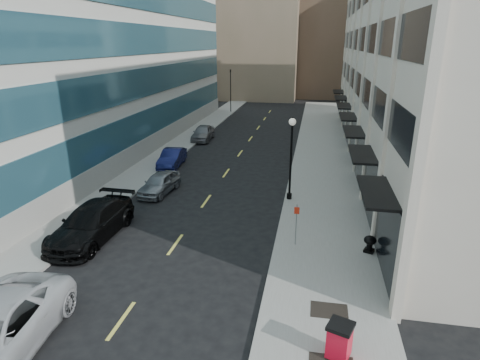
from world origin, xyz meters
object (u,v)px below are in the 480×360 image
(car_grey_sedan, at_px, (203,133))
(lamppost, at_px, (291,152))
(car_silver_sedan, at_px, (159,183))
(urn_planter, at_px, (370,242))
(traffic_signal, at_px, (231,72))
(trash_bin, at_px, (340,339))
(car_blue_sedan, at_px, (172,158))
(sign_post, at_px, (296,219))
(car_black_pickup, at_px, (92,223))

(car_grey_sedan, bearing_deg, lamppost, -58.93)
(car_silver_sedan, height_order, urn_planter, car_silver_sedan)
(traffic_signal, xyz_separation_m, lamppost, (10.80, -32.95, -2.41))
(car_silver_sedan, relative_size, trash_bin, 3.29)
(car_blue_sedan, distance_m, lamppost, 12.01)
(traffic_signal, bearing_deg, lamppost, -71.85)
(car_grey_sedan, bearing_deg, sign_post, -65.54)
(traffic_signal, xyz_separation_m, car_blue_sedan, (0.70, -27.00, -5.01))
(car_black_pickup, xyz_separation_m, sign_post, (10.51, 0.97, 0.69))
(car_blue_sedan, bearing_deg, urn_planter, -44.52)
(car_black_pickup, height_order, urn_planter, car_black_pickup)
(car_silver_sedan, bearing_deg, sign_post, -26.43)
(car_black_pickup, bearing_deg, sign_post, 6.93)
(car_blue_sedan, bearing_deg, traffic_signal, 87.30)
(car_black_pickup, relative_size, car_grey_sedan, 1.33)
(car_grey_sedan, bearing_deg, trash_bin, -68.61)
(car_grey_sedan, distance_m, urn_planter, 26.06)
(car_blue_sedan, height_order, sign_post, sign_post)
(traffic_signal, height_order, trash_bin, traffic_signal)
(car_blue_sedan, bearing_deg, sign_post, -52.49)
(urn_planter, bearing_deg, car_blue_sedan, 139.66)
(lamppost, relative_size, sign_post, 2.47)
(traffic_signal, distance_m, trash_bin, 48.65)
(car_silver_sedan, bearing_deg, traffic_signal, 99.35)
(trash_bin, xyz_separation_m, urn_planter, (1.78, 7.30, -0.17))
(trash_bin, relative_size, urn_planter, 1.50)
(car_silver_sedan, height_order, sign_post, sign_post)
(traffic_signal, xyz_separation_m, car_black_pickup, (1.02, -40.13, -4.83))
(urn_planter, bearing_deg, car_silver_sedan, 155.04)
(traffic_signal, relative_size, urn_planter, 8.39)
(car_black_pickup, xyz_separation_m, car_silver_sedan, (0.98, 7.00, -0.18))
(car_blue_sedan, bearing_deg, car_black_pickup, -92.78)
(lamppost, bearing_deg, sign_post, -83.25)
(traffic_signal, height_order, car_grey_sedan, traffic_signal)
(car_black_pickup, relative_size, urn_planter, 7.31)
(car_blue_sedan, xyz_separation_m, sign_post, (10.84, -12.16, 0.86))
(car_black_pickup, bearing_deg, urn_planter, 5.34)
(car_blue_sedan, xyz_separation_m, trash_bin, (12.62, -19.53, 0.11))
(lamppost, bearing_deg, car_grey_sedan, 123.19)
(lamppost, distance_m, urn_planter, 8.06)
(car_silver_sedan, height_order, lamppost, lamppost)
(car_silver_sedan, height_order, car_grey_sedan, car_grey_sedan)
(traffic_signal, height_order, lamppost, traffic_signal)
(sign_post, height_order, urn_planter, sign_post)
(car_silver_sedan, xyz_separation_m, lamppost, (8.80, 0.18, 2.61))
(traffic_signal, bearing_deg, trash_bin, -74.02)
(car_silver_sedan, relative_size, car_grey_sedan, 0.90)
(traffic_signal, height_order, car_blue_sedan, traffic_signal)
(traffic_signal, relative_size, sign_post, 3.20)
(car_blue_sedan, relative_size, sign_post, 1.98)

